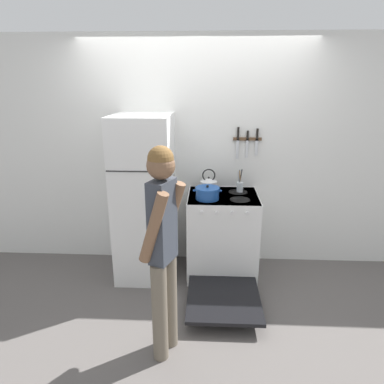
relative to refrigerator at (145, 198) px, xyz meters
name	(u,v)px	position (x,y,z in m)	size (l,w,h in m)	color
ground_plane	(196,257)	(0.53, 0.35, -0.87)	(14.00, 14.00, 0.00)	#5B5654
wall_back	(196,155)	(0.53, 0.38, 0.40)	(10.00, 0.06, 2.55)	silver
refrigerator	(145,198)	(0.00, 0.00, 0.00)	(0.59, 0.72, 1.75)	white
stove_range	(222,237)	(0.83, -0.01, -0.42)	(0.74, 1.38, 0.91)	white
dutch_oven_pot	(207,193)	(0.67, -0.10, 0.10)	(0.29, 0.25, 0.15)	#1E4C9E
tea_kettle	(209,185)	(0.68, 0.16, 0.12)	(0.23, 0.19, 0.25)	silver
utensil_jar	(240,186)	(1.02, 0.16, 0.11)	(0.07, 0.07, 0.25)	silver
person	(163,243)	(0.35, -1.20, 0.07)	(0.35, 0.40, 1.66)	#6B6051
wall_knife_strip	(247,139)	(1.09, 0.33, 0.59)	(0.31, 0.03, 0.35)	brown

